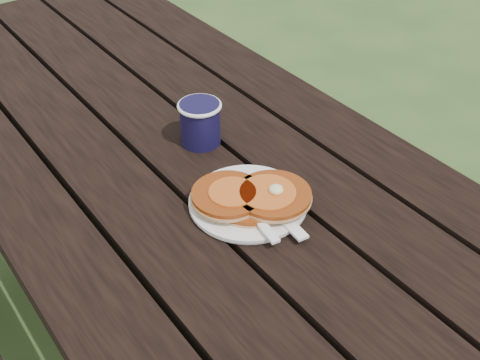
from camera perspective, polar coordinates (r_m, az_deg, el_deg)
picnic_table at (r=1.45m, az=-5.61°, el=-8.68°), size 1.36×1.80×0.75m
plate at (r=1.03m, az=0.77°, el=-2.17°), size 0.23×0.23×0.01m
pancake_stack at (r=1.01m, az=1.15°, el=-1.59°), size 0.19×0.17×0.04m
knife at (r=1.01m, az=3.15°, el=-2.60°), size 0.04×0.18×0.00m
fork at (r=0.98m, az=1.89°, el=-3.94°), size 0.06×0.16×0.01m
coffee_cup at (r=1.16m, az=-3.80°, el=5.66°), size 0.09×0.09×0.09m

